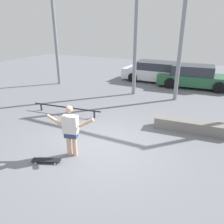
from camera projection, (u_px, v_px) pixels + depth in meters
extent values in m
plane|color=slate|center=(101.00, 146.00, 6.91)|extent=(36.00, 36.00, 0.00)
cylinder|color=#DBAD89|center=(69.00, 143.00, 6.32)|extent=(0.13, 0.13, 0.72)
cylinder|color=#DBAD89|center=(75.00, 144.00, 6.28)|extent=(0.13, 0.13, 0.72)
cube|color=navy|center=(71.00, 135.00, 6.19)|extent=(0.40, 0.28, 0.16)
cube|color=silver|center=(70.00, 124.00, 6.07)|extent=(0.46, 0.31, 0.52)
sphere|color=#DBAD89|center=(69.00, 109.00, 5.91)|extent=(0.20, 0.20, 0.20)
cylinder|color=#DBAD89|center=(54.00, 120.00, 6.13)|extent=(0.47, 0.21, 0.32)
cylinder|color=#DBAD89|center=(86.00, 123.00, 5.95)|extent=(0.47, 0.21, 0.32)
cube|color=black|center=(46.00, 160.00, 6.05)|extent=(0.81, 0.51, 0.01)
cylinder|color=silver|center=(57.00, 159.00, 6.15)|extent=(0.06, 0.05, 0.05)
cylinder|color=silver|center=(55.00, 164.00, 5.95)|extent=(0.06, 0.05, 0.05)
cylinder|color=silver|center=(38.00, 159.00, 6.17)|extent=(0.06, 0.05, 0.05)
cylinder|color=silver|center=(36.00, 163.00, 5.97)|extent=(0.06, 0.05, 0.05)
cube|color=slate|center=(192.00, 126.00, 7.77)|extent=(2.62, 0.71, 0.40)
cylinder|color=black|center=(66.00, 107.00, 9.27)|extent=(3.15, 0.43, 0.06)
cylinder|color=black|center=(41.00, 107.00, 9.74)|extent=(0.07, 0.07, 0.30)
cylinder|color=black|center=(94.00, 115.00, 8.92)|extent=(0.07, 0.07, 0.30)
cylinder|color=gray|center=(56.00, 40.00, 13.31)|extent=(0.20, 0.20, 5.42)
cylinder|color=gray|center=(135.00, 43.00, 11.16)|extent=(0.20, 0.20, 5.42)
cylinder|color=gray|center=(181.00, 45.00, 10.22)|extent=(0.20, 0.20, 5.42)
cube|color=white|center=(157.00, 74.00, 14.69)|extent=(4.56, 1.91, 0.66)
cube|color=#2D333D|center=(155.00, 65.00, 14.55)|extent=(2.52, 1.73, 0.49)
cylinder|color=black|center=(181.00, 76.00, 14.90)|extent=(0.61, 0.23, 0.61)
cylinder|color=black|center=(175.00, 82.00, 13.41)|extent=(0.61, 0.23, 0.61)
cylinder|color=black|center=(142.00, 73.00, 16.10)|extent=(0.61, 0.23, 0.61)
cylinder|color=black|center=(133.00, 77.00, 14.62)|extent=(0.61, 0.23, 0.61)
cube|color=#28603D|center=(194.00, 80.00, 13.30)|extent=(4.44, 2.06, 0.60)
cube|color=#2D333D|center=(193.00, 70.00, 13.14)|extent=(2.50, 1.76, 0.56)
cylinder|color=black|center=(217.00, 81.00, 13.61)|extent=(0.65, 0.27, 0.64)
cylinder|color=black|center=(219.00, 88.00, 12.17)|extent=(0.65, 0.27, 0.64)
cylinder|color=black|center=(173.00, 77.00, 14.54)|extent=(0.65, 0.27, 0.64)
cylinder|color=black|center=(170.00, 83.00, 13.10)|extent=(0.65, 0.27, 0.64)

